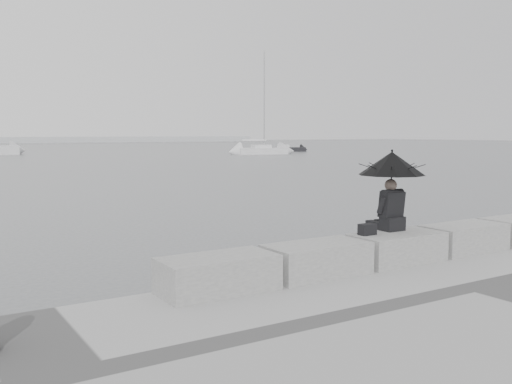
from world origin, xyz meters
TOP-DOWN VIEW (x-y plane):
  - ground at (0.00, 0.00)m, footprint 360.00×360.00m
  - stone_block_far_left at (-3.40, -0.45)m, footprint 1.60×0.80m
  - stone_block_left at (-1.70, -0.45)m, footprint 1.60×0.80m
  - stone_block_centre at (0.00, -0.45)m, footprint 1.60×0.80m
  - stone_block_right at (1.70, -0.45)m, footprint 1.60×0.80m
  - seated_person at (0.11, -0.18)m, footprint 1.14×1.14m
  - bag at (-0.54, -0.30)m, footprint 0.29×0.16m
  - sailboat_right at (31.53, 53.39)m, footprint 6.72×3.49m
  - small_motorboat at (40.67, 60.44)m, footprint 5.09×2.99m

SIDE VIEW (x-z plane):
  - ground at x=0.00m, z-range 0.00..0.00m
  - small_motorboat at x=40.67m, z-range -0.23..0.87m
  - sailboat_right at x=31.53m, z-range -5.91..6.99m
  - stone_block_far_left at x=-3.40m, z-range 0.50..1.00m
  - stone_block_left at x=-1.70m, z-range 0.50..1.00m
  - stone_block_centre at x=0.00m, z-range 0.50..1.00m
  - stone_block_right at x=1.70m, z-range 0.50..1.00m
  - bag at x=-0.54m, z-range 1.00..1.18m
  - seated_person at x=0.11m, z-range 1.30..2.69m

